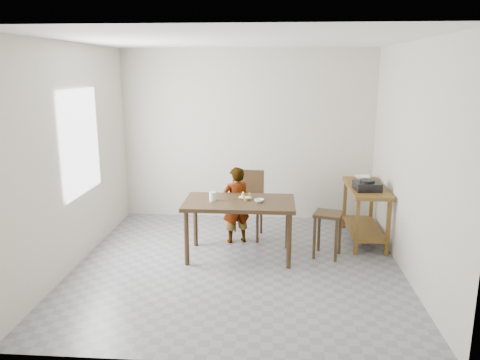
# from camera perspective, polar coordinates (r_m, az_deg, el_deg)

# --- Properties ---
(floor) EXTENTS (4.00, 4.00, 0.04)m
(floor) POSITION_cam_1_polar(r_m,az_deg,el_deg) (5.93, -0.29, -10.54)
(floor) COLOR slate
(floor) RESTS_ON ground
(ceiling) EXTENTS (4.00, 4.00, 0.04)m
(ceiling) POSITION_cam_1_polar(r_m,az_deg,el_deg) (5.43, -0.32, 16.92)
(ceiling) COLOR white
(ceiling) RESTS_ON wall_back
(wall_back) EXTENTS (4.00, 0.04, 2.70)m
(wall_back) POSITION_cam_1_polar(r_m,az_deg,el_deg) (7.51, 0.90, 5.46)
(wall_back) COLOR beige
(wall_back) RESTS_ON ground
(wall_front) EXTENTS (4.00, 0.04, 2.70)m
(wall_front) POSITION_cam_1_polar(r_m,az_deg,el_deg) (3.57, -2.83, -3.52)
(wall_front) COLOR beige
(wall_front) RESTS_ON ground
(wall_left) EXTENTS (0.04, 4.00, 2.70)m
(wall_left) POSITION_cam_1_polar(r_m,az_deg,el_deg) (6.02, -19.86, 2.68)
(wall_left) COLOR beige
(wall_left) RESTS_ON ground
(wall_right) EXTENTS (0.04, 4.00, 2.70)m
(wall_right) POSITION_cam_1_polar(r_m,az_deg,el_deg) (5.73, 20.29, 2.14)
(wall_right) COLOR beige
(wall_right) RESTS_ON ground
(window_pane) EXTENTS (0.02, 1.10, 1.30)m
(window_pane) POSITION_cam_1_polar(r_m,az_deg,el_deg) (6.16, -18.80, 4.41)
(window_pane) COLOR white
(window_pane) RESTS_ON wall_left
(dining_table) EXTENTS (1.40, 0.80, 0.75)m
(dining_table) POSITION_cam_1_polar(r_m,az_deg,el_deg) (6.06, -0.07, -5.97)
(dining_table) COLOR #362514
(dining_table) RESTS_ON floor
(prep_counter) EXTENTS (0.50, 1.20, 0.80)m
(prep_counter) POSITION_cam_1_polar(r_m,az_deg,el_deg) (6.83, 14.96, -3.98)
(prep_counter) COLOR brown
(prep_counter) RESTS_ON floor
(child) EXTENTS (0.47, 0.39, 1.08)m
(child) POSITION_cam_1_polar(r_m,az_deg,el_deg) (6.51, -0.49, -3.07)
(child) COLOR silver
(child) RESTS_ON floor
(dining_chair) EXTENTS (0.51, 0.51, 0.95)m
(dining_chair) POSITION_cam_1_polar(r_m,az_deg,el_deg) (6.72, 0.72, -3.11)
(dining_chair) COLOR #362514
(dining_chair) RESTS_ON floor
(stool) EXTENTS (0.42, 0.42, 0.59)m
(stool) POSITION_cam_1_polar(r_m,az_deg,el_deg) (6.20, 10.60, -6.55)
(stool) COLOR #362514
(stool) RESTS_ON floor
(glass_tumbler) EXTENTS (0.10, 0.10, 0.11)m
(glass_tumbler) POSITION_cam_1_polar(r_m,az_deg,el_deg) (5.96, -3.34, -2.01)
(glass_tumbler) COLOR silver
(glass_tumbler) RESTS_ON dining_table
(small_bowl) EXTENTS (0.15, 0.15, 0.04)m
(small_bowl) POSITION_cam_1_polar(r_m,az_deg,el_deg) (5.90, 2.33, -2.52)
(small_bowl) COLOR silver
(small_bowl) RESTS_ON dining_table
(banana) EXTENTS (0.22, 0.19, 0.07)m
(banana) POSITION_cam_1_polar(r_m,az_deg,el_deg) (5.99, 0.63, -2.12)
(banana) COLOR gold
(banana) RESTS_ON dining_table
(serving_bowl) EXTENTS (0.24, 0.24, 0.06)m
(serving_bowl) POSITION_cam_1_polar(r_m,az_deg,el_deg) (7.09, 14.66, 0.26)
(serving_bowl) COLOR silver
(serving_bowl) RESTS_ON prep_counter
(gas_burner) EXTENTS (0.36, 0.36, 0.11)m
(gas_burner) POSITION_cam_1_polar(r_m,az_deg,el_deg) (6.50, 15.24, -0.72)
(gas_burner) COLOR black
(gas_burner) RESTS_ON prep_counter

